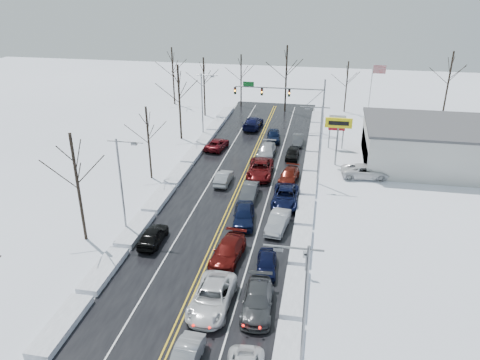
% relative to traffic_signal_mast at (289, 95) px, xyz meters
% --- Properties ---
extents(ground, '(160.00, 160.00, 0.00)m').
position_rel_traffic_signal_mast_xyz_m(ground, '(-3.45, -27.99, -5.48)').
color(ground, white).
rests_on(ground, ground).
extents(road_surface, '(14.00, 84.00, 0.01)m').
position_rel_traffic_signal_mast_xyz_m(road_surface, '(-3.45, -25.99, -5.47)').
color(road_surface, black).
rests_on(road_surface, ground).
extents(snow_bank_left, '(1.72, 72.00, 0.52)m').
position_rel_traffic_signal_mast_xyz_m(snow_bank_left, '(-11.05, -25.99, -5.48)').
color(snow_bank_left, silver).
rests_on(snow_bank_left, ground).
extents(snow_bank_right, '(1.72, 72.00, 0.52)m').
position_rel_traffic_signal_mast_xyz_m(snow_bank_right, '(4.15, -25.99, -5.48)').
color(snow_bank_right, silver).
rests_on(snow_bank_right, ground).
extents(traffic_signal_mast, '(13.28, 0.39, 8.00)m').
position_rel_traffic_signal_mast_xyz_m(traffic_signal_mast, '(0.00, 0.00, 0.00)').
color(traffic_signal_mast, slate).
rests_on(traffic_signal_mast, ground).
extents(tires_plus_sign, '(3.20, 0.34, 6.00)m').
position_rel_traffic_signal_mast_xyz_m(tires_plus_sign, '(7.05, -12.00, -0.49)').
color(tires_plus_sign, slate).
rests_on(tires_plus_sign, ground).
extents(used_vehicles_sign, '(2.20, 0.22, 4.65)m').
position_rel_traffic_signal_mast_xyz_m(used_vehicles_sign, '(7.05, -5.99, -2.16)').
color(used_vehicles_sign, slate).
rests_on(used_vehicles_sign, ground).
extents(speed_limit_sign, '(0.55, 0.09, 2.35)m').
position_rel_traffic_signal_mast_xyz_m(speed_limit_sign, '(4.75, -35.99, -3.84)').
color(speed_limit_sign, slate).
rests_on(speed_limit_sign, ground).
extents(flagpole, '(1.87, 1.20, 10.00)m').
position_rel_traffic_signal_mast_xyz_m(flagpole, '(11.72, 2.01, 0.45)').
color(flagpole, silver).
rests_on(flagpole, ground).
extents(dealership_building, '(20.40, 12.40, 5.30)m').
position_rel_traffic_signal_mast_xyz_m(dealership_building, '(20.53, -9.99, -2.82)').
color(dealership_building, beige).
rests_on(dealership_building, ground).
extents(streetlight_se, '(3.20, 0.25, 9.00)m').
position_rel_traffic_signal_mast_xyz_m(streetlight_se, '(4.85, -45.99, -0.17)').
color(streetlight_se, slate).
rests_on(streetlight_se, ground).
extents(streetlight_ne, '(3.20, 0.25, 9.00)m').
position_rel_traffic_signal_mast_xyz_m(streetlight_ne, '(4.85, -17.99, -0.17)').
color(streetlight_ne, slate).
rests_on(streetlight_ne, ground).
extents(streetlight_sw, '(3.20, 0.25, 9.00)m').
position_rel_traffic_signal_mast_xyz_m(streetlight_sw, '(-11.74, -31.99, -0.17)').
color(streetlight_sw, slate).
rests_on(streetlight_sw, ground).
extents(streetlight_nw, '(3.20, 0.25, 9.00)m').
position_rel_traffic_signal_mast_xyz_m(streetlight_nw, '(-11.74, -3.99, -0.17)').
color(streetlight_nw, slate).
rests_on(streetlight_nw, ground).
extents(tree_left_b, '(4.00, 4.00, 10.00)m').
position_rel_traffic_signal_mast_xyz_m(tree_left_b, '(-14.95, -33.99, 1.51)').
color(tree_left_b, '#2D231C').
rests_on(tree_left_b, ground).
extents(tree_left_c, '(3.40, 3.40, 8.50)m').
position_rel_traffic_signal_mast_xyz_m(tree_left_c, '(-13.95, -19.99, 0.46)').
color(tree_left_c, '#2D231C').
rests_on(tree_left_c, ground).
extents(tree_left_d, '(4.20, 4.20, 10.50)m').
position_rel_traffic_signal_mast_xyz_m(tree_left_d, '(-14.65, -5.99, 1.86)').
color(tree_left_d, '#2D231C').
rests_on(tree_left_d, ground).
extents(tree_left_e, '(3.80, 3.80, 9.50)m').
position_rel_traffic_signal_mast_xyz_m(tree_left_e, '(-14.25, 6.01, 1.16)').
color(tree_left_e, '#2D231C').
rests_on(tree_left_e, ground).
extents(tree_far_a, '(4.00, 4.00, 10.00)m').
position_rel_traffic_signal_mast_xyz_m(tree_far_a, '(-21.45, 12.01, 1.51)').
color(tree_far_a, '#2D231C').
rests_on(tree_far_a, ground).
extents(tree_far_b, '(3.60, 3.60, 9.00)m').
position_rel_traffic_signal_mast_xyz_m(tree_far_b, '(-9.45, 13.01, 0.81)').
color(tree_far_b, '#2D231C').
rests_on(tree_far_b, ground).
extents(tree_far_c, '(4.40, 4.40, 11.00)m').
position_rel_traffic_signal_mast_xyz_m(tree_far_c, '(-1.45, 11.01, 2.21)').
color(tree_far_c, '#2D231C').
rests_on(tree_far_c, ground).
extents(tree_far_d, '(3.40, 3.40, 8.50)m').
position_rel_traffic_signal_mast_xyz_m(tree_far_d, '(8.55, 12.51, 0.46)').
color(tree_far_d, '#2D231C').
rests_on(tree_far_d, ground).
extents(tree_far_e, '(4.20, 4.20, 10.50)m').
position_rel_traffic_signal_mast_xyz_m(tree_far_e, '(24.55, 13.01, 1.86)').
color(tree_far_e, '#2D231C').
rests_on(tree_far_e, ground).
extents(queued_car_2, '(2.83, 5.95, 1.64)m').
position_rel_traffic_signal_mast_xyz_m(queued_car_2, '(-1.58, -40.95, -5.48)').
color(queued_car_2, silver).
rests_on(queued_car_2, ground).
extents(queued_car_3, '(2.66, 5.54, 1.56)m').
position_rel_traffic_signal_mast_xyz_m(queued_car_3, '(-1.71, -34.81, -5.48)').
color(queued_car_3, '#4E0C0A').
rests_on(queued_car_3, ground).
extents(queued_car_4, '(2.61, 5.14, 1.68)m').
position_rel_traffic_signal_mast_xyz_m(queued_car_4, '(-1.52, -28.49, -5.48)').
color(queued_car_4, black).
rests_on(queued_car_4, ground).
extents(queued_car_5, '(1.53, 4.39, 1.45)m').
position_rel_traffic_signal_mast_xyz_m(queued_car_5, '(-1.85, -23.11, -5.48)').
color(queued_car_5, '#424447').
rests_on(queued_car_5, ground).
extents(queued_car_6, '(3.12, 6.28, 1.71)m').
position_rel_traffic_signal_mast_xyz_m(queued_car_6, '(-1.61, -17.08, -5.48)').
color(queued_car_6, '#4E0A0B').
rests_on(queued_car_6, ground).
extents(queued_car_7, '(2.17, 5.14, 1.48)m').
position_rel_traffic_signal_mast_xyz_m(queued_car_7, '(-1.70, -10.48, -5.48)').
color(queued_car_7, '#9FA1A6').
rests_on(queued_car_7, ground).
extents(queued_car_8, '(2.31, 4.67, 1.53)m').
position_rel_traffic_signal_mast_xyz_m(queued_car_8, '(-1.53, -4.55, -5.48)').
color(queued_car_8, black).
rests_on(queued_car_8, ground).
extents(queued_car_11, '(2.50, 5.43, 1.54)m').
position_rel_traffic_signal_mast_xyz_m(queued_car_11, '(1.66, -40.66, -5.48)').
color(queued_car_11, '#3D3F42').
rests_on(queued_car_11, ground).
extents(queued_car_12, '(1.95, 4.12, 1.36)m').
position_rel_traffic_signal_mast_xyz_m(queued_car_12, '(1.65, -35.89, -5.48)').
color(queued_car_12, black).
rests_on(queued_car_12, ground).
extents(queued_car_13, '(2.15, 4.73, 1.50)m').
position_rel_traffic_signal_mast_xyz_m(queued_car_13, '(1.82, -29.06, -5.48)').
color(queued_car_13, '#ACAEB4').
rests_on(queued_car_13, ground).
extents(queued_car_14, '(2.74, 5.78, 1.60)m').
position_rel_traffic_signal_mast_xyz_m(queued_car_14, '(1.99, -23.70, -5.48)').
color(queued_car_14, black).
rests_on(queued_car_14, ground).
extents(queued_car_15, '(2.42, 4.82, 1.34)m').
position_rel_traffic_signal_mast_xyz_m(queued_car_15, '(1.85, -17.95, -5.48)').
color(queued_car_15, '#4E110A').
rests_on(queued_car_15, ground).
extents(queued_car_16, '(1.68, 3.98, 1.34)m').
position_rel_traffic_signal_mast_xyz_m(queued_car_16, '(1.62, -10.75, -5.48)').
color(queued_car_16, black).
rests_on(queued_car_16, ground).
extents(queued_car_17, '(1.55, 4.12, 1.34)m').
position_rel_traffic_signal_mast_xyz_m(queued_car_17, '(1.94, -5.43, -5.48)').
color(queued_car_17, '#404245').
rests_on(queued_car_17, ground).
extents(oncoming_car_0, '(1.55, 4.22, 1.38)m').
position_rel_traffic_signal_mast_xyz_m(oncoming_car_0, '(-5.35, -19.97, -5.48)').
color(oncoming_car_0, '#999BA0').
rests_on(oncoming_car_0, ground).
extents(oncoming_car_1, '(2.85, 5.08, 1.34)m').
position_rel_traffic_signal_mast_xyz_m(oncoming_car_1, '(-8.64, -9.16, -5.48)').
color(oncoming_car_1, '#550B11').
rests_on(oncoming_car_1, ground).
extents(oncoming_car_2, '(2.73, 6.02, 1.71)m').
position_rel_traffic_signal_mast_xyz_m(oncoming_car_2, '(-5.33, 0.79, -5.48)').
color(oncoming_car_2, black).
rests_on(oncoming_car_2, ground).
extents(oncoming_car_3, '(1.78, 4.39, 1.49)m').
position_rel_traffic_signal_mast_xyz_m(oncoming_car_3, '(-8.75, -33.50, -5.48)').
color(oncoming_car_3, black).
rests_on(oncoming_car_3, ground).
extents(parked_car_0, '(5.77, 3.06, 1.55)m').
position_rel_traffic_signal_mast_xyz_m(parked_car_0, '(10.49, -15.33, -5.48)').
color(parked_car_0, silver).
rests_on(parked_car_0, ground).
extents(parked_car_1, '(2.47, 5.12, 1.44)m').
position_rel_traffic_signal_mast_xyz_m(parked_car_1, '(13.67, -12.63, -5.48)').
color(parked_car_1, black).
rests_on(parked_car_1, ground).
extents(parked_car_2, '(2.12, 4.56, 1.51)m').
position_rel_traffic_signal_mast_xyz_m(parked_car_2, '(11.61, -5.01, -5.48)').
color(parked_car_2, silver).
rests_on(parked_car_2, ground).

